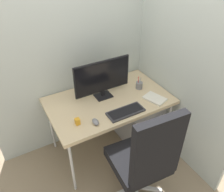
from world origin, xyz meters
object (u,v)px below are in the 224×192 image
monitor (102,78)px  pen_holder (139,85)px  keyboard (126,112)px  notebook (155,98)px  mouse (95,122)px  desk_clamp_accessory (77,121)px  office_chair (145,158)px  filing_cabinet (137,115)px

monitor → pen_holder: (0.44, -0.07, -0.20)m
keyboard → pen_holder: pen_holder is taller
keyboard → notebook: (0.40, 0.04, -0.00)m
keyboard → mouse: bearing=179.0°
keyboard → mouse: size_ratio=3.80×
monitor → desk_clamp_accessory: size_ratio=9.77×
monitor → pen_holder: monitor is taller
keyboard → desk_clamp_accessory: 0.50m
mouse → desk_clamp_accessory: desk_clamp_accessory is taller
mouse → pen_holder: (0.72, 0.30, 0.02)m
desk_clamp_accessory → monitor: bearing=34.5°
office_chair → pen_holder: bearing=58.7°
keyboard → desk_clamp_accessory: (-0.49, 0.08, 0.02)m
office_chair → monitor: (0.04, 0.87, 0.36)m
pen_holder → desk_clamp_accessory: (-0.87, -0.22, -0.01)m
filing_cabinet → keyboard: (-0.40, -0.33, 0.45)m
pen_holder → notebook: pen_holder is taller
office_chair → monitor: size_ratio=1.88×
mouse → pen_holder: pen_holder is taller
pen_holder → desk_clamp_accessory: 0.90m
monitor → keyboard: (0.06, -0.38, -0.23)m
mouse → notebook: bearing=5.8°
office_chair → desk_clamp_accessory: 0.71m
monitor → mouse: bearing=-126.5°
mouse → desk_clamp_accessory: (-0.15, 0.08, 0.01)m
monitor → desk_clamp_accessory: 0.56m
mouse → pen_holder: size_ratio=0.62×
keyboard → pen_holder: (0.38, 0.30, 0.03)m
filing_cabinet → notebook: (0.01, -0.29, 0.45)m
office_chair → pen_holder: office_chair is taller
mouse → notebook: (0.74, 0.03, -0.01)m
keyboard → desk_clamp_accessory: desk_clamp_accessory is taller
office_chair → desk_clamp_accessory: bearing=123.9°
filing_cabinet → pen_holder: 0.48m
mouse → filing_cabinet: bearing=26.9°
notebook → pen_holder: bearing=77.6°
keyboard → notebook: bearing=5.4°
mouse → keyboard: bearing=2.3°
office_chair → notebook: 0.75m
notebook → desk_clamp_accessory: bearing=159.2°
mouse → pen_holder: bearing=25.9°
keyboard → notebook: 0.41m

